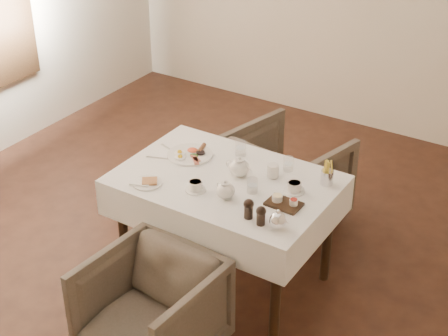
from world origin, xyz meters
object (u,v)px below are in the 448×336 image
table (226,195)px  breakfast_plate (191,154)px  armchair_near (151,310)px  armchair_far (284,179)px  teapot_centre (239,166)px

table → breakfast_plate: bearing=160.3°
table → armchair_near: table is taller
armchair_far → teapot_centre: teapot_centre is taller
table → breakfast_plate: breakfast_plate is taller
armchair_near → teapot_centre: size_ratio=4.03×
breakfast_plate → table: bearing=-9.7°
table → teapot_centre: bearing=50.9°
armchair_far → teapot_centre: (0.06, -0.73, 0.48)m
teapot_centre → table: bearing=-130.2°
armchair_near → armchair_far: size_ratio=0.89×
breakfast_plate → armchair_near: bearing=-59.0°
table → armchair_far: table is taller
table → teapot_centre: size_ratio=7.65×
table → teapot_centre: (0.05, 0.07, 0.18)m
armchair_far → breakfast_plate: (-0.33, -0.67, 0.42)m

